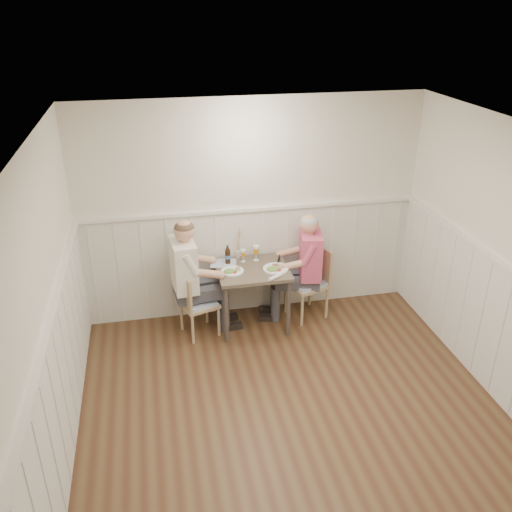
{
  "coord_description": "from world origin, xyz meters",
  "views": [
    {
      "loc": [
        -1.14,
        -3.55,
        3.54
      ],
      "look_at": [
        -0.07,
        1.64,
        1.0
      ],
      "focal_mm": 38.0,
      "sensor_mm": 36.0,
      "label": 1
    }
  ],
  "objects_px": {
    "chair_right": "(311,279)",
    "chair_left": "(195,301)",
    "beer_bottle": "(228,256)",
    "dining_table": "(252,277)",
    "grass_vase": "(238,244)",
    "diner_cream": "(189,286)",
    "man_in_pink": "(306,275)"
  },
  "relations": [
    {
      "from": "man_in_pink",
      "to": "beer_bottle",
      "type": "distance_m",
      "value": 0.96
    },
    {
      "from": "dining_table",
      "to": "chair_right",
      "type": "relative_size",
      "value": 0.92
    },
    {
      "from": "beer_bottle",
      "to": "chair_right",
      "type": "bearing_deg",
      "value": -5.01
    },
    {
      "from": "chair_left",
      "to": "diner_cream",
      "type": "relative_size",
      "value": 0.56
    },
    {
      "from": "dining_table",
      "to": "grass_vase",
      "type": "height_order",
      "value": "grass_vase"
    },
    {
      "from": "man_in_pink",
      "to": "grass_vase",
      "type": "bearing_deg",
      "value": 162.37
    },
    {
      "from": "diner_cream",
      "to": "beer_bottle",
      "type": "bearing_deg",
      "value": 20.49
    },
    {
      "from": "beer_bottle",
      "to": "grass_vase",
      "type": "xyz_separation_m",
      "value": [
        0.14,
        0.13,
        0.08
      ]
    },
    {
      "from": "chair_right",
      "to": "grass_vase",
      "type": "xyz_separation_m",
      "value": [
        -0.85,
        0.21,
        0.45
      ]
    },
    {
      "from": "chair_left",
      "to": "chair_right",
      "type": "bearing_deg",
      "value": 6.63
    },
    {
      "from": "chair_right",
      "to": "chair_left",
      "type": "height_order",
      "value": "chair_right"
    },
    {
      "from": "dining_table",
      "to": "beer_bottle",
      "type": "height_order",
      "value": "beer_bottle"
    },
    {
      "from": "dining_table",
      "to": "chair_right",
      "type": "xyz_separation_m",
      "value": [
        0.73,
        0.09,
        -0.16
      ]
    },
    {
      "from": "chair_right",
      "to": "chair_left",
      "type": "distance_m",
      "value": 1.42
    },
    {
      "from": "chair_left",
      "to": "beer_bottle",
      "type": "bearing_deg",
      "value": 30.6
    },
    {
      "from": "chair_left",
      "to": "beer_bottle",
      "type": "relative_size",
      "value": 3.52
    },
    {
      "from": "dining_table",
      "to": "diner_cream",
      "type": "distance_m",
      "value": 0.73
    },
    {
      "from": "chair_right",
      "to": "grass_vase",
      "type": "height_order",
      "value": "grass_vase"
    },
    {
      "from": "chair_left",
      "to": "man_in_pink",
      "type": "bearing_deg",
      "value": 5.63
    },
    {
      "from": "chair_left",
      "to": "man_in_pink",
      "type": "height_order",
      "value": "man_in_pink"
    },
    {
      "from": "man_in_pink",
      "to": "diner_cream",
      "type": "distance_m",
      "value": 1.39
    },
    {
      "from": "diner_cream",
      "to": "beer_bottle",
      "type": "relative_size",
      "value": 6.25
    },
    {
      "from": "diner_cream",
      "to": "beer_bottle",
      "type": "xyz_separation_m",
      "value": [
        0.48,
        0.18,
        0.26
      ]
    },
    {
      "from": "chair_right",
      "to": "diner_cream",
      "type": "distance_m",
      "value": 1.47
    },
    {
      "from": "dining_table",
      "to": "beer_bottle",
      "type": "xyz_separation_m",
      "value": [
        -0.25,
        0.18,
        0.21
      ]
    },
    {
      "from": "chair_left",
      "to": "diner_cream",
      "type": "bearing_deg",
      "value": 126.87
    },
    {
      "from": "diner_cream",
      "to": "man_in_pink",
      "type": "bearing_deg",
      "value": 2.46
    },
    {
      "from": "man_in_pink",
      "to": "grass_vase",
      "type": "relative_size",
      "value": 3.4
    },
    {
      "from": "dining_table",
      "to": "grass_vase",
      "type": "distance_m",
      "value": 0.44
    },
    {
      "from": "chair_right",
      "to": "chair_left",
      "type": "relative_size",
      "value": 1.1
    },
    {
      "from": "chair_right",
      "to": "beer_bottle",
      "type": "height_order",
      "value": "beer_bottle"
    },
    {
      "from": "chair_left",
      "to": "beer_bottle",
      "type": "height_order",
      "value": "beer_bottle"
    }
  ]
}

